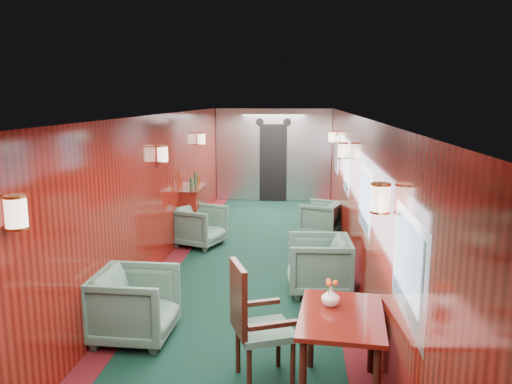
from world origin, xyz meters
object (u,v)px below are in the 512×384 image
credenza (194,211)px  armchair_left_near (135,305)px  armchair_right_near (319,265)px  armchair_right_far (321,218)px  side_chair (253,319)px  armchair_left_far (200,226)px  dining_table (341,327)px

credenza → armchair_left_near: size_ratio=1.44×
armchair_left_near → armchair_right_near: bearing=-51.4°
credenza → armchair_right_far: (2.47, 0.28, -0.16)m
armchair_right_near → side_chair: bearing=-19.1°
side_chair → armchair_left_far: 4.59m
armchair_left_far → armchair_right_far: armchair_left_far is taller
credenza → armchair_right_near: size_ratio=1.45×
side_chair → armchair_left_far: size_ratio=1.47×
armchair_left_far → armchair_right_near: armchair_right_near is taller
dining_table → armchair_left_far: (-2.18, 4.50, -0.29)m
side_chair → armchair_right_near: bearing=52.3°
armchair_right_near → armchair_left_far: bearing=-137.2°
armchair_left_far → armchair_right_far: (2.22, 0.95, -0.03)m
armchair_left_near → armchair_right_near: 2.59m
armchair_left_near → armchair_right_far: bearing=-24.3°
armchair_right_far → dining_table: bearing=20.4°
dining_table → armchair_left_far: bearing=121.2°
dining_table → armchair_left_far: dining_table is taller
dining_table → credenza: (-2.43, 5.17, -0.16)m
side_chair → armchair_right_near: side_chair is taller
side_chair → armchair_right_far: (0.82, 5.31, -0.31)m
dining_table → armchair_left_far: 5.01m
armchair_left_near → armchair_right_near: armchair_left_near is taller
dining_table → armchair_right_near: dining_table is taller
credenza → armchair_left_far: size_ratio=1.55×
credenza → armchair_left_far: (0.25, -0.67, -0.13)m
armchair_left_near → side_chair: bearing=-117.0°
armchair_right_near → armchair_right_far: 3.00m
side_chair → armchair_right_far: bearing=60.0°
dining_table → armchair_left_near: 2.37m
dining_table → credenza: credenza is taller
side_chair → armchair_left_far: bearing=86.5°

